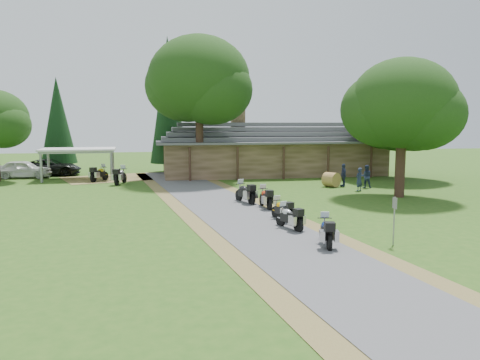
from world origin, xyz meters
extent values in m
plane|color=#2A5217|center=(0.00, 0.00, 0.00)|extent=(120.00, 120.00, 0.00)
plane|color=#4E4E51|center=(-0.50, 4.00, 0.00)|extent=(51.95, 51.95, 0.00)
imported|color=white|center=(-16.14, 24.41, 0.99)|extent=(2.71, 6.03, 1.99)
imported|color=black|center=(-14.29, 26.09, 1.13)|extent=(2.59, 5.94, 2.26)
imported|color=navy|center=(9.40, 11.90, 0.97)|extent=(0.68, 0.62, 1.94)
imported|color=navy|center=(10.56, 13.25, 1.01)|extent=(0.67, 0.56, 2.01)
imported|color=navy|center=(9.26, 14.39, 1.02)|extent=(0.49, 0.63, 2.03)
cylinder|color=olive|center=(8.25, 14.25, 0.55)|extent=(1.45, 1.42, 1.10)
cone|color=black|center=(-3.44, 26.87, 6.49)|extent=(3.64, 3.64, 12.97)
cone|color=black|center=(-14.03, 29.22, 4.61)|extent=(3.38, 3.38, 9.22)
camera|label=1|loc=(-4.82, -18.92, 4.82)|focal=35.00mm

